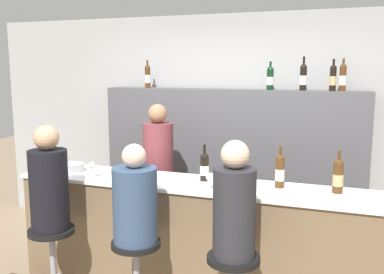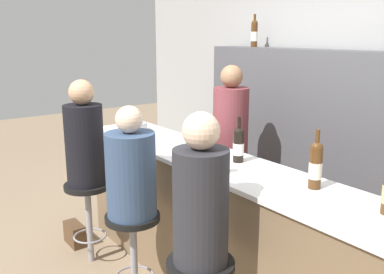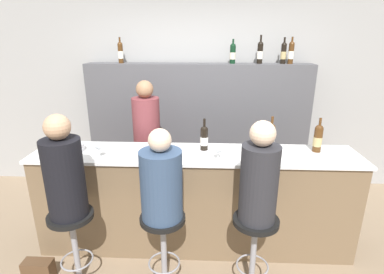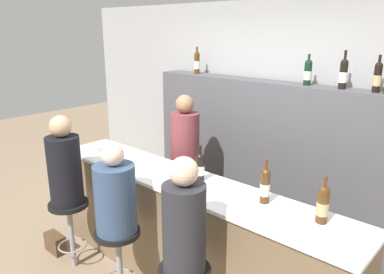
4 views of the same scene
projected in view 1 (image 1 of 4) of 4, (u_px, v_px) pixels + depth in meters
The scene contains 20 objects.
wall_back at pixel (235, 128), 4.98m from camera, with size 6.40×0.05×2.60m.
bar_counter at pixel (191, 240), 3.71m from camera, with size 3.12×0.56×1.04m.
back_bar_cabinet at pixel (229, 167), 4.83m from camera, with size 2.93×0.28×1.76m.
wine_bottle_counter_0 at pixel (204, 166), 3.66m from camera, with size 0.08×0.08×0.32m.
wine_bottle_counter_1 at pixel (280, 171), 3.44m from camera, with size 0.07×0.07×0.34m.
wine_bottle_counter_2 at pixel (338, 176), 3.30m from camera, with size 0.08×0.08×0.34m.
wine_bottle_backbar_0 at pixel (148, 76), 5.00m from camera, with size 0.07×0.07×0.32m.
wine_bottle_backbar_1 at pixel (270, 78), 4.53m from camera, with size 0.07×0.07×0.30m.
wine_bottle_backbar_2 at pixel (303, 77), 4.41m from camera, with size 0.07×0.07×0.35m.
wine_bottle_backbar_3 at pixel (333, 78), 4.32m from camera, with size 0.07×0.07×0.32m.
wine_bottle_backbar_4 at pixel (343, 77), 4.29m from camera, with size 0.07×0.07×0.33m.
wine_glass_0 at pixel (92, 166), 3.75m from camera, with size 0.07×0.07×0.14m.
wine_glass_1 at pixel (210, 178), 3.39m from camera, with size 0.07×0.07×0.14m.
metal_bowl at pixel (72, 167), 4.00m from camera, with size 0.23×0.23×0.07m.
bar_stool_left at pixel (52, 246), 3.52m from camera, with size 0.38×0.38×0.70m.
guest_seated_left at pixel (49, 184), 3.43m from camera, with size 0.31×0.31×0.85m.
bar_stool_middle at pixel (136, 260), 3.26m from camera, with size 0.38×0.38×0.70m.
guest_seated_middle at pixel (135, 201), 3.19m from camera, with size 0.33×0.33×0.75m.
guest_seated_right at pixel (234, 206), 2.93m from camera, with size 0.30×0.30×0.82m.
bartender at pixel (159, 188), 4.42m from camera, with size 0.31×0.31×1.64m.
Camera 1 is at (1.19, -3.05, 2.00)m, focal length 40.00 mm.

